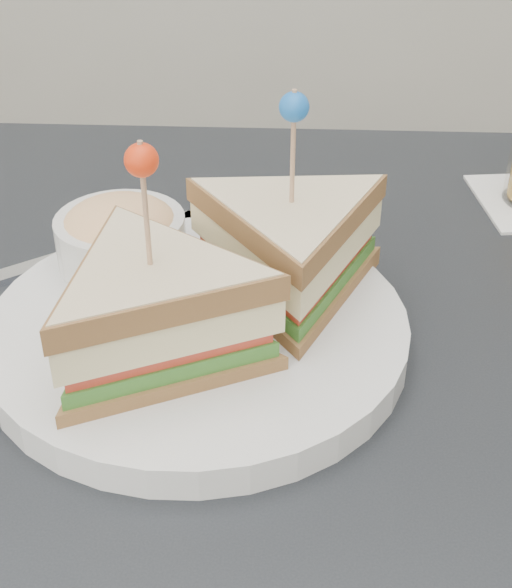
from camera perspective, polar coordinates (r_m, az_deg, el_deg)
The scene contains 3 objects.
table at distance 0.58m, azimuth -1.06°, elevation -11.02°, with size 0.80×0.80×0.75m.
plate_meal at distance 0.52m, azimuth -3.35°, elevation 0.63°, with size 0.32×0.30×0.16m.
cutlery_knife at distance 0.65m, azimuth -12.33°, elevation 2.77°, with size 0.18×0.14×0.01m.
Camera 1 is at (0.03, -0.41, 1.08)m, focal length 50.00 mm.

